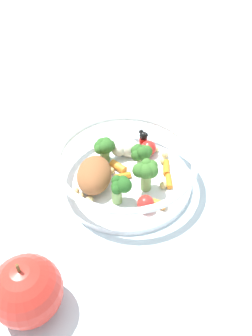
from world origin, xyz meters
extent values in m
plane|color=silver|center=(0.00, 0.00, 0.00)|extent=(2.40, 2.40, 0.00)
cylinder|color=white|center=(0.00, 0.01, 0.01)|extent=(0.21, 0.21, 0.01)
torus|color=white|center=(0.00, 0.01, 0.05)|extent=(0.22, 0.22, 0.01)
ellipsoid|color=brown|center=(0.01, -0.04, 0.03)|extent=(0.08, 0.06, 0.04)
cylinder|color=#7FAD5B|center=(-0.03, 0.04, 0.02)|extent=(0.01, 0.01, 0.02)
sphere|color=#2D6023|center=(-0.02, 0.04, 0.04)|extent=(0.02, 0.02, 0.02)
sphere|color=#2D6023|center=(-0.03, 0.04, 0.04)|extent=(0.02, 0.02, 0.02)
sphere|color=#2D6023|center=(-0.03, 0.05, 0.04)|extent=(0.02, 0.02, 0.02)
sphere|color=#2D6023|center=(-0.04, 0.04, 0.04)|extent=(0.02, 0.02, 0.02)
sphere|color=#2D6023|center=(-0.04, 0.03, 0.04)|extent=(0.02, 0.02, 0.02)
sphere|color=#2D6023|center=(-0.03, 0.03, 0.04)|extent=(0.02, 0.02, 0.02)
sphere|color=#2D6023|center=(-0.03, 0.03, 0.04)|extent=(0.02, 0.02, 0.02)
cylinder|color=#7FAD5B|center=(0.02, 0.04, 0.03)|extent=(0.02, 0.02, 0.03)
sphere|color=#386B28|center=(0.03, 0.04, 0.06)|extent=(0.02, 0.02, 0.02)
sphere|color=#386B28|center=(0.03, 0.05, 0.05)|extent=(0.02, 0.02, 0.02)
sphere|color=#386B28|center=(0.02, 0.05, 0.05)|extent=(0.02, 0.02, 0.02)
sphere|color=#386B28|center=(0.01, 0.04, 0.05)|extent=(0.02, 0.02, 0.02)
sphere|color=#386B28|center=(0.02, 0.03, 0.05)|extent=(0.02, 0.02, 0.02)
sphere|color=#386B28|center=(0.03, 0.03, 0.05)|extent=(0.02, 0.02, 0.02)
cylinder|color=#7FAD5B|center=(-0.04, -0.02, 0.02)|extent=(0.02, 0.02, 0.02)
sphere|color=#2D6023|center=(-0.03, -0.02, 0.05)|extent=(0.02, 0.02, 0.02)
sphere|color=#2D6023|center=(-0.04, -0.02, 0.05)|extent=(0.02, 0.02, 0.02)
sphere|color=#2D6023|center=(-0.04, -0.01, 0.04)|extent=(0.02, 0.02, 0.02)
sphere|color=#2D6023|center=(-0.05, -0.02, 0.05)|extent=(0.02, 0.02, 0.02)
sphere|color=#2D6023|center=(-0.05, -0.03, 0.04)|extent=(0.02, 0.02, 0.02)
sphere|color=#2D6023|center=(-0.04, -0.03, 0.04)|extent=(0.02, 0.02, 0.02)
sphere|color=#2D6023|center=(-0.03, -0.03, 0.04)|extent=(0.02, 0.02, 0.02)
cylinder|color=#7FAD5B|center=(0.05, 0.00, 0.02)|extent=(0.02, 0.02, 0.02)
sphere|color=#23561E|center=(0.06, 0.00, 0.05)|extent=(0.02, 0.02, 0.02)
sphere|color=#23561E|center=(0.05, 0.01, 0.05)|extent=(0.02, 0.02, 0.02)
sphere|color=#23561E|center=(0.04, 0.01, 0.05)|extent=(0.02, 0.02, 0.02)
sphere|color=#23561E|center=(0.04, 0.00, 0.05)|extent=(0.02, 0.02, 0.02)
sphere|color=#23561E|center=(0.05, 0.00, 0.05)|extent=(0.02, 0.02, 0.02)
sphere|color=white|center=(-0.06, 0.02, 0.03)|extent=(0.03, 0.03, 0.03)
sphere|color=white|center=(-0.06, 0.02, 0.02)|extent=(0.02, 0.02, 0.02)
sphere|color=white|center=(-0.06, 0.02, 0.02)|extent=(0.03, 0.03, 0.03)
sphere|color=white|center=(-0.06, 0.02, 0.03)|extent=(0.02, 0.02, 0.02)
sphere|color=white|center=(-0.06, 0.01, 0.02)|extent=(0.03, 0.03, 0.03)
sphere|color=white|center=(-0.06, 0.01, 0.03)|extent=(0.03, 0.03, 0.03)
sphere|color=white|center=(-0.05, 0.00, 0.03)|extent=(0.02, 0.02, 0.02)
cube|color=yellow|center=(-0.07, 0.04, 0.01)|extent=(0.02, 0.02, 0.00)
cylinder|color=red|center=(-0.07, 0.04, 0.02)|extent=(0.02, 0.02, 0.02)
sphere|color=black|center=(-0.07, 0.04, 0.04)|extent=(0.01, 0.01, 0.01)
sphere|color=black|center=(-0.07, 0.05, 0.04)|extent=(0.01, 0.01, 0.01)
sphere|color=black|center=(-0.08, 0.04, 0.04)|extent=(0.01, 0.01, 0.01)
cylinder|color=orange|center=(0.01, 0.08, 0.02)|extent=(0.03, 0.01, 0.01)
cylinder|color=orange|center=(-0.02, -0.05, 0.02)|extent=(0.03, 0.03, 0.01)
cylinder|color=orange|center=(-0.02, 0.00, 0.02)|extent=(0.03, 0.03, 0.01)
cylinder|color=orange|center=(0.06, 0.06, 0.02)|extent=(0.02, 0.03, 0.01)
cylinder|color=orange|center=(0.00, 0.01, 0.02)|extent=(0.02, 0.03, 0.01)
cylinder|color=orange|center=(-0.02, 0.08, 0.02)|extent=(0.03, 0.01, 0.01)
sphere|color=red|center=(-0.06, 0.05, 0.02)|extent=(0.03, 0.03, 0.03)
sphere|color=red|center=(0.06, 0.04, 0.02)|extent=(0.03, 0.03, 0.03)
sphere|color=#D1B775|center=(0.04, -0.05, 0.02)|extent=(0.01, 0.01, 0.01)
sphere|color=tan|center=(0.02, 0.07, 0.02)|extent=(0.01, 0.01, 0.01)
sphere|color=#D1B775|center=(-0.08, 0.01, 0.02)|extent=(0.01, 0.01, 0.01)
sphere|color=#D1B775|center=(0.03, -0.06, 0.02)|extent=(0.01, 0.01, 0.01)
sphere|color=#D1B775|center=(-0.07, -0.04, 0.02)|extent=(0.01, 0.01, 0.01)
sphere|color=#D1B775|center=(-0.04, 0.07, 0.02)|extent=(0.01, 0.01, 0.01)
sphere|color=#D1B775|center=(-0.09, 0.00, 0.02)|extent=(0.01, 0.01, 0.01)
sphere|color=#D1B775|center=(-0.01, 0.05, 0.02)|extent=(0.01, 0.01, 0.01)
sphere|color=#D1B775|center=(-0.07, 0.06, 0.02)|extent=(0.01, 0.01, 0.01)
sphere|color=#D1B775|center=(-0.07, 0.06, 0.02)|extent=(0.01, 0.01, 0.01)
sphere|color=#D1B775|center=(-0.05, 0.08, 0.02)|extent=(0.01, 0.01, 0.01)
sphere|color=#D1B775|center=(0.05, -0.04, 0.02)|extent=(0.01, 0.01, 0.01)
sphere|color=tan|center=(-0.01, -0.01, 0.02)|extent=(0.01, 0.01, 0.01)
sphere|color=red|center=(0.21, -0.10, 0.04)|extent=(0.08, 0.08, 0.08)
cylinder|color=brown|center=(0.21, -0.10, 0.09)|extent=(0.00, 0.00, 0.01)
cube|color=white|center=(-0.11, 0.17, 0.00)|extent=(0.15, 0.15, 0.01)
camera|label=1|loc=(0.41, 0.02, 0.42)|focal=38.80mm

